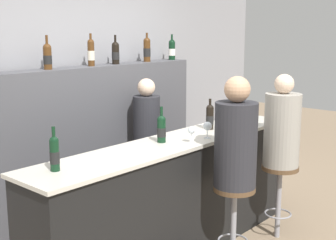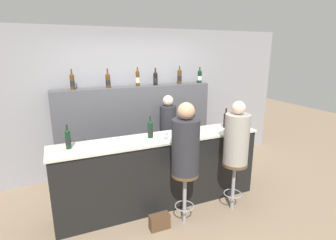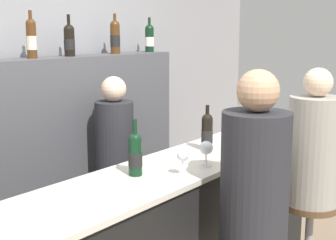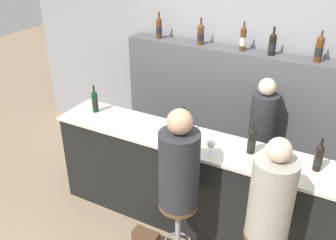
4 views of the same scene
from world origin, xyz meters
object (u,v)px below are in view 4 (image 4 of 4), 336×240
(wine_bottle_backbar_1, at_px, (201,34))
(handbag, at_px, (146,240))
(wine_glass_0, at_px, (189,139))
(wine_glass_1, at_px, (211,144))
(wine_bottle_backbar_2, at_px, (243,38))
(bartender, at_px, (260,145))
(wine_bottle_backbar_0, at_px, (159,28))
(guest_seated_left, at_px, (179,165))
(wine_bottle_backbar_4, at_px, (319,49))
(wine_bottle_counter_3, at_px, (319,157))
(guest_seated_right, at_px, (272,196))
(wine_bottle_counter_1, at_px, (183,124))
(bar_stool_left, at_px, (178,217))
(wine_bottle_backbar_3, at_px, (272,44))
(wine_bottle_counter_0, at_px, (95,101))
(wine_bottle_counter_2, at_px, (252,141))

(wine_bottle_backbar_1, bearing_deg, handbag, -82.23)
(wine_glass_0, distance_m, wine_glass_1, 0.22)
(wine_bottle_backbar_2, relative_size, bartender, 0.22)
(wine_bottle_backbar_0, distance_m, guest_seated_left, 2.14)
(wine_bottle_backbar_4, height_order, handbag, wine_bottle_backbar_4)
(wine_bottle_counter_3, bearing_deg, wine_glass_1, -167.08)
(wine_bottle_backbar_1, relative_size, wine_bottle_backbar_4, 0.97)
(wine_bottle_backbar_0, bearing_deg, guest_seated_right, -41.57)
(wine_bottle_counter_1, height_order, bar_stool_left, wine_bottle_counter_1)
(wine_glass_0, height_order, guest_seated_left, guest_seated_left)
(wine_glass_0, bearing_deg, wine_bottle_backbar_3, 75.02)
(wine_bottle_counter_1, bearing_deg, wine_bottle_backbar_1, 106.72)
(wine_bottle_backbar_2, xyz_separation_m, wine_bottle_backbar_3, (0.33, 0.00, -0.02))
(guest_seated_left, bearing_deg, wine_bottle_backbar_2, 92.43)
(wine_bottle_backbar_2, bearing_deg, wine_bottle_backbar_3, 0.00)
(wine_bottle_backbar_2, bearing_deg, wine_bottle_counter_0, -138.21)
(wine_bottle_counter_1, xyz_separation_m, wine_bottle_counter_3, (1.25, 0.00, 0.00))
(guest_seated_right, bearing_deg, wine_bottle_backbar_0, 138.43)
(wine_bottle_counter_3, height_order, guest_seated_left, guest_seated_left)
(wine_bottle_backbar_1, height_order, guest_seated_right, wine_bottle_backbar_1)
(wine_bottle_counter_3, relative_size, guest_seated_right, 0.36)
(wine_bottle_backbar_2, bearing_deg, wine_glass_1, -81.39)
(wine_bottle_counter_0, relative_size, wine_glass_0, 2.22)
(wine_bottle_backbar_3, bearing_deg, wine_glass_1, -95.61)
(wine_bottle_counter_0, xyz_separation_m, guest_seated_left, (1.32, -0.58, -0.05))
(wine_bottle_backbar_2, bearing_deg, wine_bottle_counter_1, -99.01)
(wine_glass_0, distance_m, bartender, 1.14)
(wine_bottle_counter_0, distance_m, bar_stool_left, 1.57)
(wine_bottle_backbar_3, bearing_deg, wine_bottle_counter_3, -56.27)
(wine_bottle_counter_1, relative_size, wine_bottle_counter_2, 1.04)
(wine_bottle_backbar_3, distance_m, wine_glass_1, 1.45)
(wine_bottle_backbar_0, height_order, wine_glass_1, wine_bottle_backbar_0)
(wine_bottle_counter_0, bearing_deg, handbag, -30.98)
(bar_stool_left, bearing_deg, wine_bottle_backbar_3, 81.40)
(wine_bottle_backbar_2, distance_m, wine_glass_0, 1.45)
(wine_bottle_counter_2, xyz_separation_m, wine_bottle_backbar_0, (-1.58, 1.12, 0.58))
(wine_bottle_backbar_1, distance_m, wine_bottle_backbar_2, 0.51)
(wine_bottle_backbar_2, height_order, bartender, wine_bottle_backbar_2)
(wine_bottle_backbar_0, xyz_separation_m, bar_stool_left, (1.14, -1.70, -1.19))
(wine_bottle_backbar_3, distance_m, wine_bottle_backbar_4, 0.48)
(wine_bottle_counter_3, xyz_separation_m, guest_seated_left, (-1.00, -0.58, -0.05))
(wine_bottle_counter_1, xyz_separation_m, wine_glass_0, (0.15, -0.20, -0.02))
(wine_bottle_backbar_1, xyz_separation_m, wine_bottle_backbar_3, (0.84, -0.00, -0.00))
(wine_bottle_backbar_4, xyz_separation_m, bartender, (-0.39, -0.37, -1.06))
(wine_bottle_counter_0, height_order, wine_bottle_backbar_0, wine_bottle_backbar_0)
(wine_bottle_backbar_0, bearing_deg, wine_bottle_counter_3, -27.49)
(wine_bottle_backbar_4, xyz_separation_m, bar_stool_left, (-0.73, -1.70, -1.20))
(bar_stool_left, bearing_deg, wine_bottle_backbar_4, 66.64)
(bartender, xyz_separation_m, handbag, (-0.70, -1.33, -0.59))
(wine_bottle_counter_0, distance_m, guest_seated_left, 1.45)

